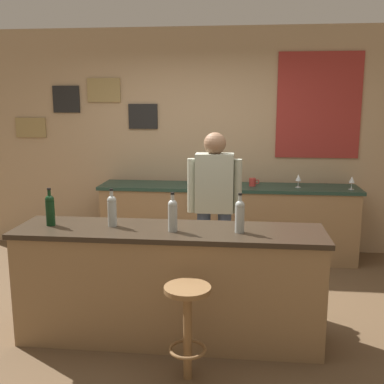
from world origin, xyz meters
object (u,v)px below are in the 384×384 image
Objects in this scene: wine_glass_b at (352,180)px; coffee_mug at (253,182)px; wine_bottle_a at (50,209)px; wine_bottle_d at (240,215)px; wine_glass_a at (298,178)px; bartender at (214,204)px; wine_bottle_b at (112,210)px; bar_stool at (188,317)px; wine_bottle_c at (173,214)px.

wine_glass_b reaches higher than coffee_mug.
wine_bottle_a is 1.00× the size of wine_bottle_d.
bartender is at bearing -128.50° from wine_glass_a.
bartender reaches higher than wine_bottle_b.
wine_bottle_d reaches higher than bar_stool.
wine_glass_b is (1.52, 1.09, 0.07)m from bartender.
wine_glass_b is at bearing 57.42° from wine_bottle_d.
wine_bottle_a is 2.45× the size of coffee_mug.
bar_stool is 0.79m from wine_bottle_c.
wine_bottle_a is 1.97× the size of wine_glass_a.
bartender is at bearing 105.25° from wine_bottle_d.
wine_bottle_c is at bearing 109.07° from bar_stool.
wine_bottle_b is 2.99m from wine_glass_b.
wine_bottle_d is at bearing -4.10° from wine_bottle_b.
wine_bottle_d is (0.25, -0.91, 0.12)m from bartender.
wine_bottle_d is (0.51, 0.02, 0.00)m from wine_bottle_c.
coffee_mug is (1.16, 2.03, -0.11)m from wine_bottle_b.
coffee_mug is (-0.53, 0.03, -0.06)m from wine_glass_a.
wine_bottle_d reaches higher than wine_glass_a.
wine_glass_b is at bearing -5.35° from coffee_mug.
coffee_mug is at bearing 60.28° from wine_bottle_b.
wine_bottle_d reaches higher than wine_glass_b.
bar_stool is at bearing -123.13° from wine_bottle_d.
wine_glass_b is (2.29, 1.92, -0.05)m from wine_bottle_b.
wine_bottle_b is 2.62m from wine_glass_a.
wine_glass_b is at bearing 35.57° from bartender.
wine_bottle_c is (1.01, -0.07, 0.00)m from wine_bottle_a.
wine_glass_a is (1.19, 2.09, -0.05)m from wine_bottle_c.
wine_glass_b is at bearing 57.31° from bar_stool.
wine_bottle_c is 1.00× the size of wine_bottle_d.
bartender is 1.51m from bar_stool.
wine_bottle_c is 1.97× the size of wine_glass_a.
wine_glass_a is (2.19, 2.02, -0.05)m from wine_bottle_a.
wine_bottle_a is (-1.27, -0.86, 0.12)m from bartender.
bar_stool is 3.04m from wine_glass_b.
coffee_mug reaches higher than bar_stool.
bar_stool is 5.44× the size of coffee_mug.
wine_bottle_c reaches higher than wine_glass_b.
bartender reaches higher than wine_bottle_a.
wine_bottle_b reaches higher than bar_stool.
wine_glass_a is 0.54m from coffee_mug.
wine_bottle_c is at bearing -131.49° from wine_glass_b.
coffee_mug is (0.14, 2.10, -0.11)m from wine_bottle_d.
coffee_mug is at bearing 71.93° from bartender.
wine_bottle_a and wine_bottle_c have the same top height.
wine_glass_b is 1.14m from coffee_mug.
coffee_mug is at bearing 174.65° from wine_glass_b.
wine_bottle_c and wine_bottle_d have the same top height.
wine_bottle_c is 2.23m from coffee_mug.
wine_glass_b is 1.24× the size of coffee_mug.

